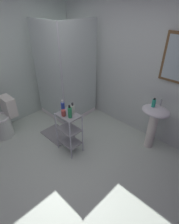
% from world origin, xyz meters
% --- Properties ---
extents(ground_plane, '(4.20, 4.20, 0.02)m').
position_xyz_m(ground_plane, '(0.00, 0.00, -0.01)').
color(ground_plane, silver).
extents(wall_back, '(4.20, 0.14, 2.50)m').
position_xyz_m(wall_back, '(0.01, 1.85, 1.25)').
color(wall_back, silver).
rests_on(wall_back, ground_plane).
extents(shower_stall, '(0.92, 0.92, 2.00)m').
position_xyz_m(shower_stall, '(-1.20, 1.18, 0.46)').
color(shower_stall, white).
rests_on(shower_stall, ground_plane).
extents(pedestal_sink, '(0.46, 0.37, 0.81)m').
position_xyz_m(pedestal_sink, '(0.68, 1.52, 0.58)').
color(pedestal_sink, white).
rests_on(pedestal_sink, ground_plane).
extents(sink_faucet, '(0.03, 0.03, 0.10)m').
position_xyz_m(sink_faucet, '(0.68, 1.64, 0.86)').
color(sink_faucet, silver).
rests_on(sink_faucet, pedestal_sink).
extents(toilet, '(0.37, 0.49, 0.76)m').
position_xyz_m(toilet, '(-1.48, -0.14, 0.31)').
color(toilet, white).
rests_on(toilet, ground_plane).
extents(storage_cart, '(0.38, 0.28, 0.74)m').
position_xyz_m(storage_cart, '(-0.26, 0.46, 0.44)').
color(storage_cart, silver).
rests_on(storage_cart, ground_plane).
extents(hand_soap_bottle, '(0.06, 0.06, 0.15)m').
position_xyz_m(hand_soap_bottle, '(0.62, 1.51, 0.88)').
color(hand_soap_bottle, '#2DBC99').
rests_on(hand_soap_bottle, pedestal_sink).
extents(body_wash_bottle_green, '(0.06, 0.06, 0.21)m').
position_xyz_m(body_wash_bottle_green, '(-0.18, 0.43, 0.83)').
color(body_wash_bottle_green, '#2B9859').
rests_on(body_wash_bottle_green, storage_cart).
extents(lotion_bottle_white, '(0.06, 0.06, 0.19)m').
position_xyz_m(lotion_bottle_white, '(-0.23, 0.54, 0.82)').
color(lotion_bottle_white, white).
rests_on(lotion_bottle_white, storage_cart).
extents(shampoo_bottle_blue, '(0.06, 0.06, 0.21)m').
position_xyz_m(shampoo_bottle_blue, '(-0.38, 0.46, 0.83)').
color(shampoo_bottle_blue, blue).
rests_on(shampoo_bottle_blue, storage_cart).
extents(rinse_cup, '(0.07, 0.07, 0.10)m').
position_xyz_m(rinse_cup, '(-0.28, 0.40, 0.79)').
color(rinse_cup, '#B24742').
rests_on(rinse_cup, storage_cart).
extents(bath_mat, '(0.60, 0.40, 0.02)m').
position_xyz_m(bath_mat, '(-0.75, 0.54, 0.01)').
color(bath_mat, gray).
rests_on(bath_mat, ground_plane).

